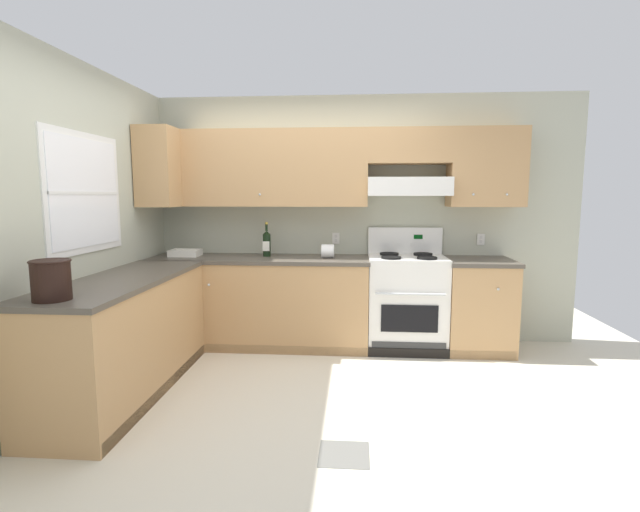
{
  "coord_description": "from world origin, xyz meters",
  "views": [
    {
      "loc": [
        0.53,
        -3.38,
        1.54
      ],
      "look_at": [
        0.21,
        0.7,
        1.0
      ],
      "focal_mm": 26.23,
      "sensor_mm": 36.0,
      "label": 1
    }
  ],
  "objects_px": {
    "stove": "(406,301)",
    "bucket": "(51,279)",
    "wine_bottle": "(267,243)",
    "paper_towel_roll": "(328,251)",
    "bowl": "(185,254)"
  },
  "relations": [
    {
      "from": "wine_bottle",
      "to": "paper_towel_roll",
      "type": "distance_m",
      "value": 0.64
    },
    {
      "from": "bowl",
      "to": "bucket",
      "type": "distance_m",
      "value": 2.04
    },
    {
      "from": "bucket",
      "to": "bowl",
      "type": "bearing_deg",
      "value": 88.37
    },
    {
      "from": "wine_bottle",
      "to": "bucket",
      "type": "distance_m",
      "value": 2.28
    },
    {
      "from": "bowl",
      "to": "paper_towel_roll",
      "type": "distance_m",
      "value": 1.47
    },
    {
      "from": "stove",
      "to": "bucket",
      "type": "distance_m",
      "value": 3.13
    },
    {
      "from": "bowl",
      "to": "bucket",
      "type": "height_order",
      "value": "bucket"
    },
    {
      "from": "stove",
      "to": "paper_towel_roll",
      "type": "height_order",
      "value": "stove"
    },
    {
      "from": "bowl",
      "to": "bucket",
      "type": "bearing_deg",
      "value": -91.63
    },
    {
      "from": "wine_bottle",
      "to": "bowl",
      "type": "bearing_deg",
      "value": -176.37
    },
    {
      "from": "stove",
      "to": "paper_towel_roll",
      "type": "bearing_deg",
      "value": -179.81
    },
    {
      "from": "wine_bottle",
      "to": "bowl",
      "type": "height_order",
      "value": "wine_bottle"
    },
    {
      "from": "stove",
      "to": "bowl",
      "type": "height_order",
      "value": "stove"
    },
    {
      "from": "stove",
      "to": "bucket",
      "type": "xyz_separation_m",
      "value": [
        -2.32,
        -2.02,
        0.56
      ]
    },
    {
      "from": "bowl",
      "to": "stove",
      "type": "bearing_deg",
      "value": -0.46
    }
  ]
}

